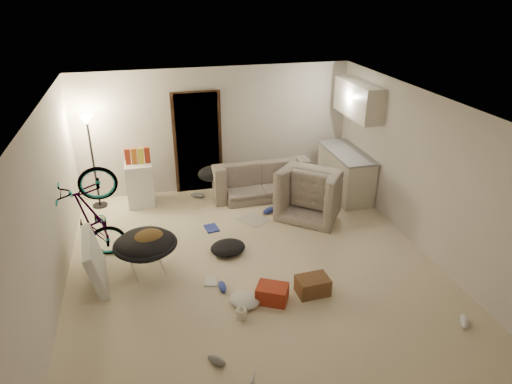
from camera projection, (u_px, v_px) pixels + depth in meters
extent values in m
cube|color=beige|center=(252.00, 264.00, 7.10)|extent=(5.50, 6.00, 0.02)
cube|color=white|center=(252.00, 104.00, 6.02)|extent=(5.50, 6.00, 0.02)
cube|color=beige|center=(217.00, 130.00, 9.20)|extent=(5.50, 0.02, 2.50)
cube|color=beige|center=(335.00, 334.00, 3.92)|extent=(5.50, 0.02, 2.50)
cube|color=beige|center=(47.00, 213.00, 5.95)|extent=(0.02, 6.00, 2.50)
cube|color=beige|center=(422.00, 172.00, 7.17)|extent=(0.02, 6.00, 2.50)
cube|color=black|center=(198.00, 143.00, 9.17)|extent=(0.85, 0.10, 2.04)
cube|color=#321D11|center=(198.00, 143.00, 9.15)|extent=(0.97, 0.04, 2.10)
cylinder|color=black|center=(100.00, 205.00, 8.88)|extent=(0.28, 0.28, 0.03)
cylinder|color=black|center=(94.00, 165.00, 8.52)|extent=(0.04, 0.04, 1.70)
cone|color=#FFE0A5|center=(86.00, 120.00, 8.15)|extent=(0.24, 0.24, 0.18)
cube|color=beige|center=(345.00, 174.00, 9.20)|extent=(0.60, 1.50, 0.88)
cube|color=gray|center=(347.00, 153.00, 9.00)|extent=(0.64, 1.54, 0.04)
cube|color=beige|center=(358.00, 99.00, 8.59)|extent=(0.38, 1.40, 0.65)
imported|color=#39413A|center=(259.00, 181.00, 9.29)|extent=(1.95, 0.81, 0.56)
imported|color=#39413A|center=(315.00, 195.00, 8.52)|extent=(1.45, 1.44, 0.71)
imported|color=black|center=(96.00, 236.00, 7.00)|extent=(1.67, 0.79, 0.95)
cube|color=white|center=(140.00, 184.00, 8.79)|extent=(0.50, 0.50, 0.85)
cube|color=maroon|center=(128.00, 157.00, 8.51)|extent=(0.11, 0.08, 0.30)
cube|color=#B85C17|center=(134.00, 156.00, 8.54)|extent=(0.11, 0.08, 0.30)
cube|color=yellow|center=(141.00, 156.00, 8.56)|extent=(0.11, 0.09, 0.30)
cube|color=maroon|center=(147.00, 155.00, 8.59)|extent=(0.10, 0.08, 0.30)
cylinder|color=silver|center=(147.00, 259.00, 6.80)|extent=(0.62, 0.62, 0.44)
ellipsoid|color=black|center=(145.00, 244.00, 6.69)|extent=(0.87, 0.87, 0.37)
torus|color=black|center=(145.00, 244.00, 6.69)|extent=(0.94, 0.94, 0.07)
ellipsoid|color=brown|center=(148.00, 238.00, 6.63)|extent=(0.61, 0.58, 0.22)
ellipsoid|color=black|center=(212.00, 173.00, 8.96)|extent=(0.66, 0.58, 0.28)
cube|color=silver|center=(95.00, 261.00, 6.54)|extent=(0.36, 1.07, 0.70)
cube|color=brown|center=(313.00, 285.00, 6.37)|extent=(0.46, 0.34, 0.25)
cube|color=maroon|center=(272.00, 294.00, 6.22)|extent=(0.51, 0.47, 0.24)
cylinder|color=beige|center=(241.00, 314.00, 5.92)|extent=(0.14, 0.14, 0.14)
cone|color=beige|center=(241.00, 308.00, 5.87)|extent=(0.08, 0.08, 0.06)
cube|color=#B4AEA6|center=(253.00, 219.00, 8.38)|extent=(0.62, 0.65, 0.01)
cube|color=#2A3A9A|center=(211.00, 228.00, 8.06)|extent=(0.25, 0.31, 0.03)
cube|color=silver|center=(211.00, 281.00, 6.66)|extent=(0.24, 0.28, 0.02)
ellipsoid|color=#2A3A9A|center=(269.00, 210.00, 8.59)|extent=(0.32, 0.25, 0.11)
ellipsoid|color=slate|center=(198.00, 195.00, 9.19)|extent=(0.31, 0.23, 0.11)
ellipsoid|color=#2A3A9A|center=(222.00, 287.00, 6.48)|extent=(0.11, 0.26, 0.10)
ellipsoid|color=slate|center=(217.00, 361.00, 5.23)|extent=(0.25, 0.25, 0.09)
ellipsoid|color=white|center=(464.00, 321.00, 5.82)|extent=(0.24, 0.29, 0.10)
ellipsoid|color=black|center=(228.00, 248.00, 7.33)|extent=(0.65, 0.59, 0.18)
ellipsoid|color=black|center=(239.00, 190.00, 9.38)|extent=(0.47, 0.42, 0.13)
ellipsoid|color=silver|center=(245.00, 300.00, 6.18)|extent=(0.56, 0.56, 0.13)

